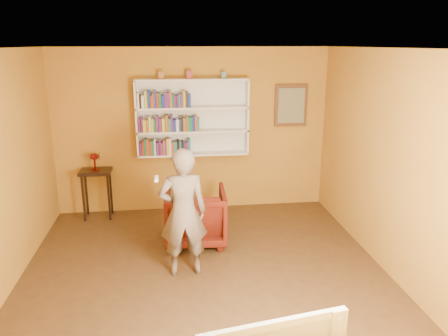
# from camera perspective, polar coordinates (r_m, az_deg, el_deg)

# --- Properties ---
(room_shell) EXTENTS (5.30, 5.80, 2.88)m
(room_shell) POSITION_cam_1_polar(r_m,az_deg,el_deg) (4.95, -2.44, -4.54)
(room_shell) COLOR #3F2914
(room_shell) RESTS_ON ground
(bookshelf) EXTENTS (1.80, 0.29, 1.23)m
(bookshelf) POSITION_cam_1_polar(r_m,az_deg,el_deg) (7.14, -4.15, 6.63)
(bookshelf) COLOR white
(bookshelf) RESTS_ON room_shell
(books_row_lower) EXTENTS (0.81, 0.19, 0.27)m
(books_row_lower) POSITION_cam_1_polar(r_m,az_deg,el_deg) (7.11, -7.75, 2.70)
(books_row_lower) COLOR #5B2062
(books_row_lower) RESTS_ON bookshelf
(books_row_middle) EXTENTS (0.96, 0.19, 0.27)m
(books_row_middle) POSITION_cam_1_polar(r_m,az_deg,el_deg) (7.04, -7.19, 5.69)
(books_row_middle) COLOR #5B2062
(books_row_middle) RESTS_ON bookshelf
(books_row_upper) EXTENTS (0.83, 0.19, 0.27)m
(books_row_upper) POSITION_cam_1_polar(r_m,az_deg,el_deg) (6.98, -7.87, 8.76)
(books_row_upper) COLOR silver
(books_row_upper) RESTS_ON bookshelf
(ornament_left) EXTENTS (0.09, 0.09, 0.12)m
(ornament_left) POSITION_cam_1_polar(r_m,az_deg,el_deg) (6.99, -8.22, 11.92)
(ornament_left) COLOR #9E5F2D
(ornament_left) RESTS_ON bookshelf
(ornament_centre) EXTENTS (0.09, 0.09, 0.13)m
(ornament_centre) POSITION_cam_1_polar(r_m,az_deg,el_deg) (7.00, -4.56, 12.07)
(ornament_centre) COLOR maroon
(ornament_centre) RESTS_ON bookshelf
(ornament_right) EXTENTS (0.07, 0.07, 0.10)m
(ornament_right) POSITION_cam_1_polar(r_m,az_deg,el_deg) (7.04, -0.06, 12.04)
(ornament_right) COLOR slate
(ornament_right) RESTS_ON bookshelf
(framed_painting) EXTENTS (0.55, 0.05, 0.70)m
(framed_painting) POSITION_cam_1_polar(r_m,az_deg,el_deg) (7.43, 8.74, 8.08)
(framed_painting) COLOR #523017
(framed_painting) RESTS_ON room_shell
(console_table) EXTENTS (0.49, 0.38, 0.81)m
(console_table) POSITION_cam_1_polar(r_m,az_deg,el_deg) (7.28, -16.37, -1.30)
(console_table) COLOR black
(console_table) RESTS_ON ground
(ruby_lustre) EXTENTS (0.17, 0.17, 0.27)m
(ruby_lustre) POSITION_cam_1_polar(r_m,az_deg,el_deg) (7.19, -16.57, 1.26)
(ruby_lustre) COLOR maroon
(ruby_lustre) RESTS_ON console_table
(armchair) EXTENTS (0.88, 0.90, 0.78)m
(armchair) POSITION_cam_1_polar(r_m,az_deg,el_deg) (6.23, -3.73, -6.29)
(armchair) COLOR #430904
(armchair) RESTS_ON ground
(person) EXTENTS (0.60, 0.41, 1.59)m
(person) POSITION_cam_1_polar(r_m,az_deg,el_deg) (5.27, -5.36, -5.83)
(person) COLOR brown
(person) RESTS_ON ground
(game_remote) EXTENTS (0.04, 0.15, 0.04)m
(game_remote) POSITION_cam_1_polar(r_m,az_deg,el_deg) (4.85, -8.80, -1.39)
(game_remote) COLOR white
(game_remote) RESTS_ON person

